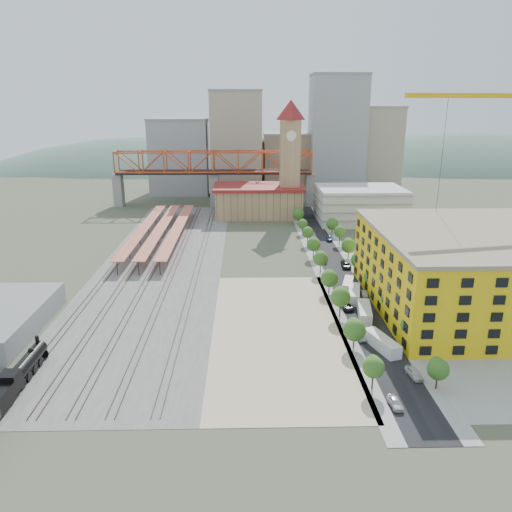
{
  "coord_description": "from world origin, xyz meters",
  "views": [
    {
      "loc": [
        -11.02,
        -128.95,
        46.92
      ],
      "look_at": [
        -8.19,
        -9.55,
        10.0
      ],
      "focal_mm": 35.0,
      "sensor_mm": 36.0,
      "label": 1
    }
  ],
  "objects_px": {
    "locomotive": "(19,374)",
    "car_0": "(395,403)",
    "clock_tower": "(290,148)",
    "site_trailer_a": "(382,343)",
    "site_trailer_c": "(354,294)",
    "site_trailer_d": "(348,285)",
    "site_trailer_b": "(364,313)",
    "construction_building": "(472,270)"
  },
  "relations": [
    {
      "from": "locomotive",
      "to": "car_0",
      "type": "height_order",
      "value": "locomotive"
    },
    {
      "from": "clock_tower",
      "to": "locomotive",
      "type": "distance_m",
      "value": 146.66
    },
    {
      "from": "locomotive",
      "to": "site_trailer_a",
      "type": "xyz_separation_m",
      "value": [
        66.0,
        11.51,
        -0.73
      ]
    },
    {
      "from": "site_trailer_c",
      "to": "site_trailer_d",
      "type": "xyz_separation_m",
      "value": [
        0.0,
        7.48,
        -0.19
      ]
    },
    {
      "from": "site_trailer_b",
      "to": "site_trailer_d",
      "type": "relative_size",
      "value": 1.18
    },
    {
      "from": "locomotive",
      "to": "site_trailer_c",
      "type": "distance_m",
      "value": 75.96
    },
    {
      "from": "site_trailer_d",
      "to": "construction_building",
      "type": "bearing_deg",
      "value": -10.15
    },
    {
      "from": "car_0",
      "to": "site_trailer_c",
      "type": "bearing_deg",
      "value": 81.39
    },
    {
      "from": "clock_tower",
      "to": "car_0",
      "type": "relative_size",
      "value": 12.47
    },
    {
      "from": "clock_tower",
      "to": "site_trailer_c",
      "type": "bearing_deg",
      "value": -85.16
    },
    {
      "from": "site_trailer_a",
      "to": "site_trailer_c",
      "type": "relative_size",
      "value": 0.97
    },
    {
      "from": "construction_building",
      "to": "site_trailer_c",
      "type": "distance_m",
      "value": 27.77
    },
    {
      "from": "site_trailer_b",
      "to": "site_trailer_d",
      "type": "height_order",
      "value": "site_trailer_b"
    },
    {
      "from": "clock_tower",
      "to": "locomotive",
      "type": "relative_size",
      "value": 2.34
    },
    {
      "from": "site_trailer_a",
      "to": "site_trailer_d",
      "type": "bearing_deg",
      "value": 71.41
    },
    {
      "from": "construction_building",
      "to": "car_0",
      "type": "distance_m",
      "value": 50.17
    },
    {
      "from": "construction_building",
      "to": "site_trailer_d",
      "type": "height_order",
      "value": "construction_building"
    },
    {
      "from": "site_trailer_d",
      "to": "site_trailer_c",
      "type": "bearing_deg",
      "value": -73.53
    },
    {
      "from": "construction_building",
      "to": "site_trailer_d",
      "type": "xyz_separation_m",
      "value": [
        -26.0,
        13.03,
        -8.22
      ]
    },
    {
      "from": "site_trailer_c",
      "to": "car_0",
      "type": "relative_size",
      "value": 2.42
    },
    {
      "from": "site_trailer_c",
      "to": "car_0",
      "type": "xyz_separation_m",
      "value": [
        -3.0,
        -45.55,
        -0.67
      ]
    },
    {
      "from": "construction_building",
      "to": "clock_tower",
      "type": "bearing_deg",
      "value": 108.78
    },
    {
      "from": "locomotive",
      "to": "site_trailer_b",
      "type": "relative_size",
      "value": 2.18
    },
    {
      "from": "site_trailer_a",
      "to": "site_trailer_b",
      "type": "xyz_separation_m",
      "value": [
        0.0,
        14.91,
        0.06
      ]
    },
    {
      "from": "construction_building",
      "to": "site_trailer_a",
      "type": "bearing_deg",
      "value": -141.68
    },
    {
      "from": "clock_tower",
      "to": "locomotive",
      "type": "bearing_deg",
      "value": -113.71
    },
    {
      "from": "construction_building",
      "to": "car_0",
      "type": "height_order",
      "value": "construction_building"
    },
    {
      "from": "construction_building",
      "to": "site_trailer_c",
      "type": "relative_size",
      "value": 5.02
    },
    {
      "from": "site_trailer_c",
      "to": "locomotive",
      "type": "bearing_deg",
      "value": -137.65
    },
    {
      "from": "clock_tower",
      "to": "site_trailer_d",
      "type": "bearing_deg",
      "value": -84.74
    },
    {
      "from": "site_trailer_c",
      "to": "car_0",
      "type": "bearing_deg",
      "value": -81.09
    },
    {
      "from": "site_trailer_c",
      "to": "site_trailer_d",
      "type": "relative_size",
      "value": 1.16
    },
    {
      "from": "site_trailer_a",
      "to": "site_trailer_b",
      "type": "height_order",
      "value": "site_trailer_b"
    },
    {
      "from": "site_trailer_a",
      "to": "car_0",
      "type": "distance_m",
      "value": 19.69
    },
    {
      "from": "construction_building",
      "to": "site_trailer_c",
      "type": "height_order",
      "value": "construction_building"
    },
    {
      "from": "car_0",
      "to": "site_trailer_b",
      "type": "bearing_deg",
      "value": 80.17
    },
    {
      "from": "site_trailer_c",
      "to": "clock_tower",
      "type": "bearing_deg",
      "value": 107.52
    },
    {
      "from": "locomotive",
      "to": "site_trailer_b",
      "type": "xyz_separation_m",
      "value": [
        66.0,
        26.42,
        -0.68
      ]
    },
    {
      "from": "locomotive",
      "to": "site_trailer_d",
      "type": "distance_m",
      "value": 79.93
    },
    {
      "from": "construction_building",
      "to": "locomotive",
      "type": "bearing_deg",
      "value": -160.79
    },
    {
      "from": "car_0",
      "to": "construction_building",
      "type": "bearing_deg",
      "value": 49.22
    },
    {
      "from": "site_trailer_a",
      "to": "site_trailer_c",
      "type": "xyz_separation_m",
      "value": [
        0.0,
        26.09,
        0.04
      ]
    }
  ]
}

